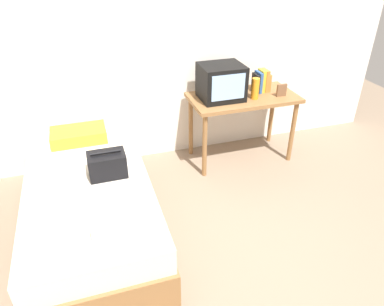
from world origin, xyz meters
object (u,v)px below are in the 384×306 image
(handbag, at_px, (107,165))
(remote_dark, at_px, (117,217))
(bed, at_px, (91,206))
(desk, at_px, (243,104))
(folded_towel, at_px, (112,222))
(picture_frame, at_px, (282,90))
(remote_silver, at_px, (70,169))
(water_bottle, at_px, (255,89))
(magazine, at_px, (70,201))
(pillow, at_px, (79,135))
(book_row, at_px, (261,81))
(tv, at_px, (221,82))

(handbag, distance_m, remote_dark, 0.57)
(bed, bearing_deg, desk, 23.68)
(desk, bearing_deg, folded_towel, -139.03)
(handbag, bearing_deg, picture_frame, 18.06)
(desk, bearing_deg, picture_frame, -18.26)
(bed, relative_size, remote_silver, 13.89)
(water_bottle, relative_size, magazine, 0.76)
(pillow, bearing_deg, remote_silver, -100.84)
(picture_frame, height_order, pillow, picture_frame)
(bed, distance_m, picture_frame, 2.26)
(desk, distance_m, folded_towel, 2.11)
(desk, height_order, remote_silver, desk)
(magazine, xyz_separation_m, remote_silver, (0.02, 0.44, 0.01))
(bed, height_order, book_row, book_row)
(book_row, relative_size, remote_dark, 1.55)
(bed, bearing_deg, handbag, 0.53)
(water_bottle, bearing_deg, book_row, 47.30)
(water_bottle, distance_m, remote_silver, 2.00)
(magazine, bearing_deg, picture_frame, 21.81)
(book_row, bearing_deg, bed, -157.11)
(handbag, distance_m, magazine, 0.42)
(water_bottle, bearing_deg, folded_towel, -142.53)
(bed, bearing_deg, water_bottle, 19.94)
(tv, distance_m, picture_frame, 0.67)
(remote_dark, xyz_separation_m, remote_silver, (-0.29, 0.73, 0.00))
(tv, bearing_deg, folded_towel, -133.65)
(folded_towel, bearing_deg, tv, 46.35)
(remote_silver, bearing_deg, remote_dark, -68.28)
(tv, xyz_separation_m, picture_frame, (0.64, -0.14, -0.11))
(book_row, bearing_deg, magazine, -152.44)
(water_bottle, relative_size, pillow, 0.44)
(tv, height_order, remote_dark, tv)
(water_bottle, xyz_separation_m, pillow, (-1.82, 0.03, -0.27))
(pillow, xyz_separation_m, magazine, (-0.11, -0.95, -0.05))
(remote_dark, height_order, folded_towel, folded_towel)
(book_row, distance_m, pillow, 2.01)
(tv, height_order, picture_frame, tv)
(book_row, bearing_deg, handbag, -155.13)
(book_row, height_order, remote_dark, book_row)
(tv, distance_m, pillow, 1.52)
(book_row, bearing_deg, pillow, -175.78)
(tv, relative_size, magazine, 1.52)
(magazine, relative_size, folded_towel, 1.04)
(book_row, distance_m, folded_towel, 2.35)
(water_bottle, xyz_separation_m, magazine, (-1.93, -0.92, -0.32))
(desk, relative_size, tv, 2.64)
(magazine, bearing_deg, desk, 28.81)
(bed, xyz_separation_m, remote_silver, (-0.12, 0.17, 0.29))
(bed, height_order, folded_towel, folded_towel)
(picture_frame, height_order, handbag, picture_frame)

